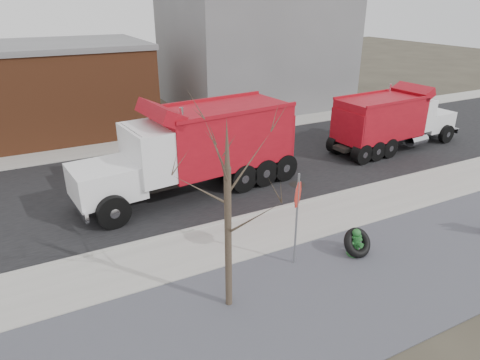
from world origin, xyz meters
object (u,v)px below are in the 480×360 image
dump_truck_red_b (197,146)px  dump_truck_red_a (393,119)px  fire_hydrant (356,243)px  truck_tire (357,243)px  stop_sign (297,205)px

dump_truck_red_b → dump_truck_red_a: bearing=175.2°
fire_hydrant → truck_tire: size_ratio=0.94×
truck_tire → dump_truck_red_b: bearing=110.4°
stop_sign → dump_truck_red_b: (-0.54, 6.49, -0.04)m
truck_tire → stop_sign: size_ratio=0.33×
truck_tire → stop_sign: (-2.07, 0.50, 1.61)m
truck_tire → stop_sign: stop_sign is taller
fire_hydrant → stop_sign: 2.62m
truck_tire → dump_truck_red_b: (-2.60, 6.99, 1.58)m
stop_sign → fire_hydrant: bearing=-33.6°
dump_truck_red_a → dump_truck_red_b: (-11.36, -0.30, 0.33)m
fire_hydrant → dump_truck_red_a: size_ratio=0.12×
fire_hydrant → dump_truck_red_b: dump_truck_red_b is taller
fire_hydrant → dump_truck_red_b: (-2.54, 6.98, 1.58)m
fire_hydrant → dump_truck_red_b: bearing=102.0°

